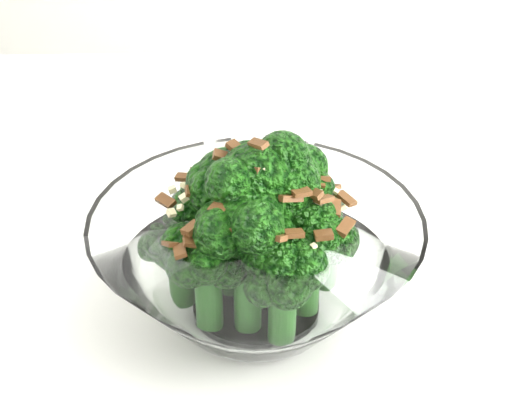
# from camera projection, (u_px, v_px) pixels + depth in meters

# --- Properties ---
(table) EXTENTS (1.36, 1.08, 0.75)m
(table) POSITION_uv_depth(u_px,v_px,m) (278.00, 330.00, 0.61)
(table) COLOR white
(table) RESTS_ON ground
(broccoli_dish) EXTENTS (0.21, 0.21, 0.14)m
(broccoli_dish) POSITION_uv_depth(u_px,v_px,m) (255.00, 255.00, 0.50)
(broccoli_dish) COLOR white
(broccoli_dish) RESTS_ON table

